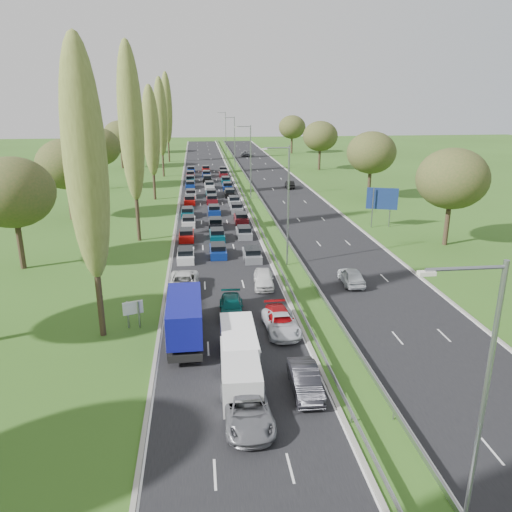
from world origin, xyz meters
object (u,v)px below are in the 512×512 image
white_van_front (240,372)px  white_van_rear (238,343)px  info_sign (133,311)px  direction_sign (382,200)px  near_car_2 (183,283)px  blue_lorry (185,316)px

white_van_front → white_van_rear: size_ratio=0.99×
white_van_front → info_sign: (-7.16, 9.08, 0.23)m
white_van_rear → white_van_front: bearing=-92.4°
white_van_rear → direction_sign: direction_sign is taller
white_van_front → white_van_rear: 3.52m
info_sign → direction_sign: (28.80, 26.80, 2.20)m
near_car_2 → white_van_rear: 13.06m
near_car_2 → direction_sign: direction_sign is taller
info_sign → white_van_rear: bearing=-37.2°
white_van_front → direction_sign: bearing=60.4°
near_car_2 → blue_lorry: 9.38m
white_van_rear → direction_sign: (21.45, 32.37, 2.42)m
white_van_rear → info_sign: (-7.35, 5.57, 0.22)m
near_car_2 → white_van_front: size_ratio=0.99×
near_car_2 → direction_sign: bearing=41.5°
near_car_2 → info_sign: bearing=-113.5°
white_van_rear → blue_lorry: bearing=138.2°
near_car_2 → white_van_front: (3.66, -15.99, 0.36)m
blue_lorry → info_sign: bearing=147.6°
white_van_rear → info_sign: bearing=143.4°
near_car_2 → blue_lorry: bearing=-84.3°
near_car_2 → info_sign: size_ratio=2.60×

